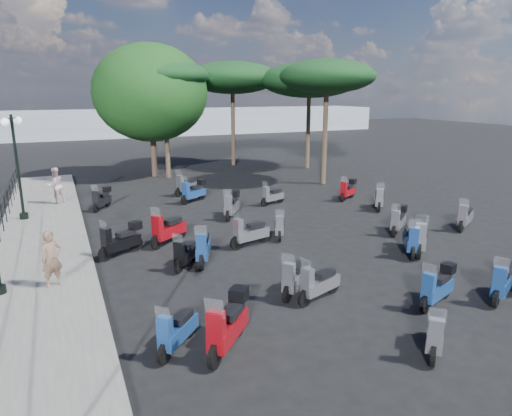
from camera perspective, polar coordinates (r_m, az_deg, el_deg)
name	(u,v)px	position (r m, az deg, el deg)	size (l,w,h in m)	color
ground	(264,260)	(14.59, 1.01, -6.52)	(120.00, 120.00, 0.00)	black
sidewalk	(41,256)	(16.24, -25.28, -5.47)	(3.00, 30.00, 0.15)	#5E5B59
lamp_post_2	(17,161)	(20.46, -27.73, 5.26)	(0.68, 1.15, 4.19)	black
woman	(52,259)	(13.26, -24.18, -5.82)	(0.56, 0.37, 1.53)	brown
pedestrian_far	(55,186)	(22.96, -23.79, 2.58)	(0.82, 0.64, 1.68)	beige
scooter_1	(177,331)	(9.83, -9.88, -14.96)	(1.12, 1.18, 1.22)	black
scooter_2	(228,326)	(9.66, -3.54, -14.47)	(1.37, 1.48, 1.46)	black
scooter_3	(186,254)	(14.03, -8.78, -5.71)	(1.06, 1.23, 1.22)	black
scooter_4	(121,241)	(15.44, -16.51, -3.95)	(1.53, 1.00, 1.34)	black
scooter_5	(102,199)	(21.77, -18.72, 1.04)	(0.97, 1.37, 1.23)	black
scooter_6	(435,334)	(10.29, 21.46, -14.40)	(1.17, 1.14, 1.22)	black
scooter_7	(295,278)	(12.13, 4.95, -8.73)	(1.33, 1.14, 1.32)	black
scooter_8	(203,248)	(14.29, -6.62, -5.00)	(0.88, 1.66, 1.40)	black
scooter_9	(168,230)	(16.19, -10.96, -2.74)	(1.53, 1.24, 1.47)	black
scooter_10	(232,206)	(19.26, -3.05, 0.28)	(1.13, 1.48, 1.36)	black
scooter_11	(187,186)	(23.78, -8.65, 2.78)	(1.53, 1.05, 1.39)	black
scooter_13	(437,287)	(12.36, 21.72, -9.20)	(1.51, 0.79, 1.26)	black
scooter_14	(319,284)	(11.88, 7.83, -9.41)	(1.53, 0.75, 1.27)	black
scooter_15	(250,233)	(15.68, -0.79, -3.18)	(1.68, 0.71, 1.36)	black
scooter_16	(279,227)	(16.65, 2.88, -2.36)	(0.77, 1.40, 1.19)	black
scooter_17	(194,192)	(22.15, -7.80, 2.02)	(1.49, 1.07, 1.35)	black
scooter_20	(411,241)	(15.74, 18.76, -3.90)	(1.08, 1.47, 1.36)	black
scooter_21	(398,221)	(17.97, 17.38, -1.55)	(1.35, 1.07, 1.26)	black
scooter_22	(272,196)	(21.47, 2.05, 1.49)	(1.43, 0.70, 1.19)	black
scooter_24	(502,283)	(13.36, 28.39, -8.26)	(1.51, 0.93, 1.32)	black
scooter_25	(465,217)	(19.43, 24.66, -1.08)	(1.48, 0.99, 1.33)	black
scooter_26	(420,236)	(16.02, 19.78, -3.34)	(1.40, 1.50, 1.49)	black
scooter_27	(379,199)	(21.36, 15.12, 1.05)	(1.08, 1.40, 1.32)	black
scooter_28	(348,190)	(22.93, 11.42, 2.18)	(1.39, 0.97, 1.24)	black
broadleaf_tree	(150,93)	(28.99, -13.06, 13.83)	(6.85, 6.85, 8.02)	#38281E
pine_0	(232,78)	(32.90, -2.96, 15.95)	(6.41, 6.41, 7.24)	#38281E
pine_1	(310,80)	(31.73, 6.71, 15.58)	(6.70, 6.70, 7.10)	#38281E
pine_2	(164,76)	(28.51, -11.46, 15.91)	(5.35, 5.35, 7.06)	#38281E
pine_3	(327,77)	(26.23, 8.87, 15.92)	(5.29, 5.29, 6.93)	#38281E
distant_hills	(106,123)	(57.78, -18.21, 10.02)	(70.00, 8.00, 3.00)	gray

